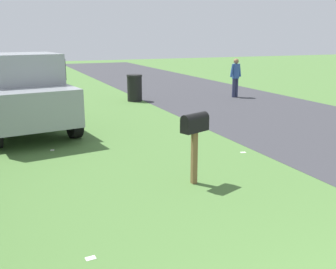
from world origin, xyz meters
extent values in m
cube|color=brown|center=(5.07, 0.08, 0.47)|extent=(0.09, 0.09, 0.94)
cube|color=black|center=(5.07, 0.08, 1.05)|extent=(0.37, 0.56, 0.22)
cylinder|color=black|center=(5.07, 0.08, 1.16)|extent=(0.37, 0.56, 0.20)
cube|color=red|center=(5.18, 0.08, 1.12)|extent=(0.02, 0.04, 0.18)
cube|color=#93999E|center=(10.55, 2.62, 0.88)|extent=(5.12, 2.57, 0.90)
cube|color=#93999E|center=(9.97, 2.53, 1.71)|extent=(1.90, 1.95, 0.76)
cube|color=black|center=(9.97, 2.53, 1.71)|extent=(1.86, 1.98, 0.53)
cube|color=#93999E|center=(11.74, 1.92, 1.39)|extent=(2.53, 0.45, 0.12)
cylinder|color=black|center=(9.09, 1.45, 0.38)|extent=(0.79, 0.37, 0.76)
cylinder|color=black|center=(12.29, 1.92, 0.38)|extent=(0.79, 0.37, 0.76)
cylinder|color=black|center=(13.90, -1.75, 0.48)|extent=(0.58, 0.58, 0.96)
cylinder|color=black|center=(13.90, -1.75, 1.00)|extent=(0.61, 0.61, 0.08)
cylinder|color=#2D3351|center=(13.19, -5.87, 0.40)|extent=(0.14, 0.14, 0.79)
cylinder|color=#2D3351|center=(13.21, -6.01, 0.40)|extent=(0.14, 0.14, 0.79)
cylinder|color=#335999|center=(13.20, -5.94, 1.09)|extent=(0.30, 0.30, 0.59)
sphere|color=#8C6647|center=(13.20, -5.94, 1.50)|extent=(0.21, 0.21, 0.21)
cylinder|color=#335999|center=(13.17, -5.75, 1.12)|extent=(0.09, 0.17, 0.54)
cylinder|color=#335999|center=(13.23, -6.14, 1.12)|extent=(0.09, 0.17, 0.54)
cube|color=silver|center=(3.40, 2.27, 0.00)|extent=(0.09, 0.13, 0.01)
cube|color=silver|center=(8.14, 2.13, 0.00)|extent=(0.14, 0.11, 0.01)
cube|color=silver|center=(6.29, -1.77, 0.00)|extent=(0.11, 0.14, 0.01)
cylinder|color=#B2D8BF|center=(8.95, 3.19, 0.04)|extent=(0.22, 0.07, 0.07)
camera|label=1|loc=(-0.68, 3.02, 2.54)|focal=41.55mm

